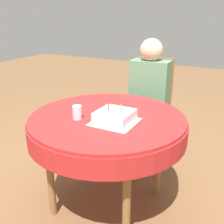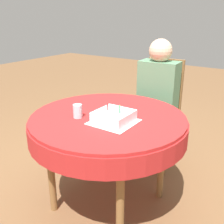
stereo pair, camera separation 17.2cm
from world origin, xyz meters
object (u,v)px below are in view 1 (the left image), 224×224
at_px(chair, 151,108).
at_px(drinking_glass, 77,112).
at_px(person, 149,92).
at_px(birthday_cake, 115,116).

bearing_deg(chair, drinking_glass, -102.75).
relative_size(chair, drinking_glass, 10.97).
bearing_deg(drinking_glass, person, 79.28).
xyz_separation_m(chair, person, (0.01, -0.09, 0.18)).
relative_size(person, drinking_glass, 13.08).
xyz_separation_m(chair, drinking_glass, (-0.16, -0.97, 0.24)).
distance_m(person, birthday_cake, 0.81).
height_order(chair, birthday_cake, chair).
relative_size(chair, person, 0.84).
bearing_deg(person, chair, 90.00).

